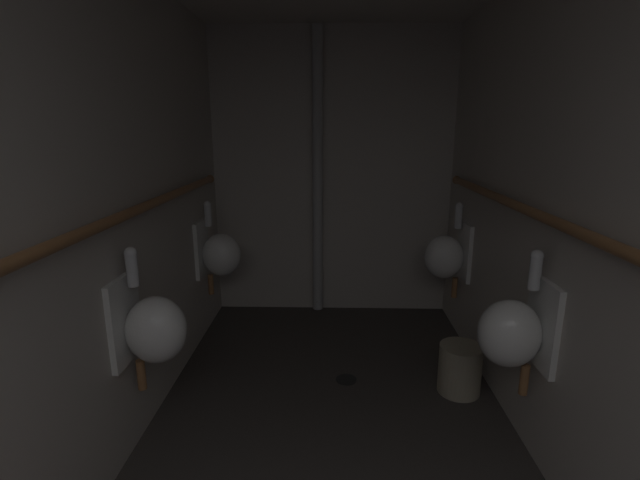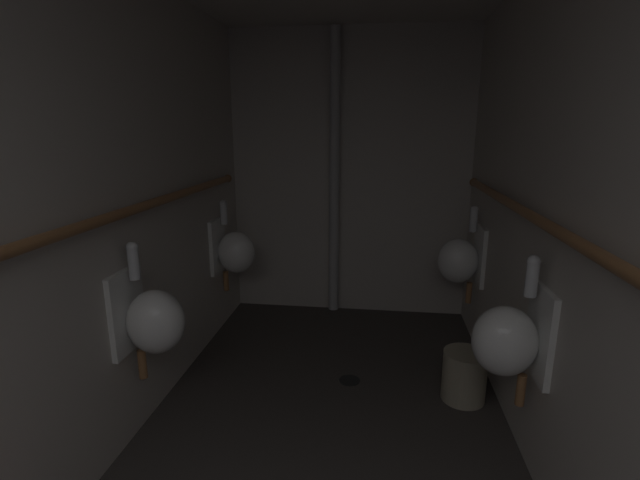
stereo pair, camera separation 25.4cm
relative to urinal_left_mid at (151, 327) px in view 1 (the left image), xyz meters
name	(u,v)px [view 1 (the left image)]	position (x,y,z in m)	size (l,w,h in m)	color
floor	(330,459)	(0.89, -0.02, -0.72)	(2.20, 4.01, 0.08)	#383330
wall_left	(100,220)	(-0.18, -0.02, 0.55)	(0.06, 4.01, 2.47)	beige
wall_right	(568,222)	(1.96, -0.02, 0.55)	(0.06, 4.01, 2.47)	beige
wall_back	(332,176)	(0.89, 1.95, 0.55)	(2.20, 0.06, 2.47)	beige
urinal_left_mid	(151,327)	(0.00, 0.00, 0.00)	(0.32, 0.30, 0.76)	white
urinal_left_far	(218,253)	(0.00, 1.36, 0.00)	(0.32, 0.30, 0.76)	white
urinal_right_mid	(513,331)	(1.78, 0.01, 0.00)	(0.32, 0.30, 0.76)	white
urinal_right_far	(446,256)	(1.78, 1.34, 0.00)	(0.32, 0.30, 0.76)	white
supply_pipe_left	(121,217)	(-0.09, -0.01, 0.56)	(0.06, 3.20, 0.06)	#936038
supply_pipe_right	(549,220)	(1.87, -0.03, 0.56)	(0.06, 3.20, 0.06)	#936038
standpipe_back_wall	(317,177)	(0.77, 1.84, 0.55)	(0.09, 0.09, 2.42)	#B2B2B2
floor_drain	(346,379)	(0.99, 0.68, -0.68)	(0.14, 0.14, 0.01)	black
waste_bin	(459,369)	(1.71, 0.56, -0.53)	(0.27, 0.27, 0.32)	#9E937A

